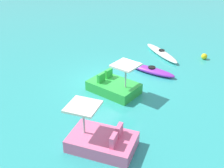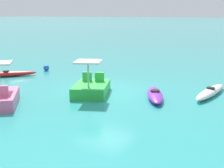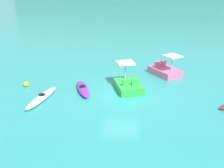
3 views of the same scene
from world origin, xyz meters
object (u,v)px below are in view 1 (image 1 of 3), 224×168
Objects in this scene: kayak_white at (161,53)px; buoy_yellow at (204,56)px; kayak_purple at (152,70)px; pedal_boat_green at (114,86)px; pedal_boat_pink at (102,140)px.

kayak_white is 9.52× the size of buoy_yellow.
kayak_purple reaches higher than buoy_yellow.
buoy_yellow is (-1.93, 1.75, 0.02)m from kayak_white.
pedal_boat_green is at bearing 6.85° from buoy_yellow.
pedal_boat_green and pedal_boat_pink have the same top height.
kayak_purple is 7.66× the size of buoy_yellow.
kayak_purple is 1.00× the size of pedal_boat_green.
kayak_white is at bearing -139.20° from kayak_purple.
pedal_boat_green reaches higher than kayak_white.
kayak_white is 5.52m from pedal_boat_green.
buoy_yellow is at bearing -173.15° from pedal_boat_green.
kayak_white is 9.38m from pedal_boat_pink.
kayak_purple is at bearing -141.47° from pedal_boat_pink.
kayak_white is 1.24× the size of pedal_boat_pink.
buoy_yellow is (-3.97, -0.00, 0.02)m from kayak_purple.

